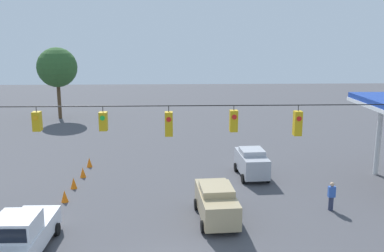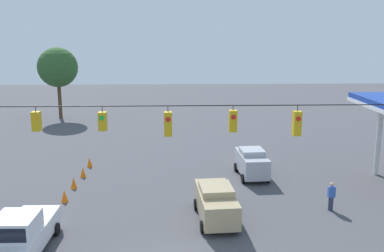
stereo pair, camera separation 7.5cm
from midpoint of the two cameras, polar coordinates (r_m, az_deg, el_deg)
overhead_signal_span at (r=17.83m, az=-2.69°, el=-3.55°), size 20.56×0.38×7.91m
sedan_silver_oncoming_far at (r=30.59m, az=7.88°, el=-4.82°), size 2.11×4.04×2.03m
sedan_tan_crossing_near at (r=23.57m, az=3.17°, el=-10.09°), size 2.31×4.68×1.94m
pickup_truck_white_parked_shoulder at (r=21.52m, az=-21.79°, el=-13.37°), size 2.22×5.46×2.12m
traffic_cone_nearest at (r=22.79m, az=-19.67°, el=-13.42°), size 0.43×0.43×0.74m
traffic_cone_second at (r=24.75m, az=-18.55°, el=-11.24°), size 0.43×0.43×0.74m
traffic_cone_third at (r=27.20m, az=-16.70°, el=-8.96°), size 0.43×0.43×0.74m
traffic_cone_fourth at (r=29.30m, az=-15.57°, el=-7.35°), size 0.43×0.43×0.74m
traffic_cone_fifth at (r=31.32m, az=-14.41°, el=-6.01°), size 0.43×0.43×0.74m
traffic_cone_farthest at (r=33.57m, az=-13.59°, el=-4.73°), size 0.43×0.43×0.74m
pedestrian at (r=26.04m, az=18.01°, el=-8.89°), size 0.40×0.28×1.68m
tree_horizon_left at (r=53.00m, az=-17.59°, el=7.44°), size 4.66×4.66×8.43m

